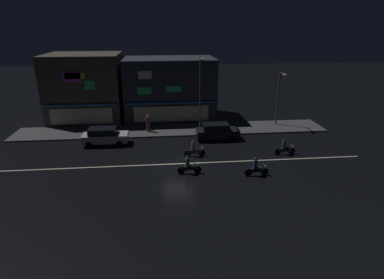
{
  "coord_description": "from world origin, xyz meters",
  "views": [
    {
      "loc": [
        -1.23,
        -24.35,
        11.03
      ],
      "look_at": [
        1.42,
        1.66,
        1.53
      ],
      "focal_mm": 29.73,
      "sensor_mm": 36.0,
      "label": 1
    }
  ],
  "objects_px": {
    "parked_car_trailing": "(217,131)",
    "motorcycle_following": "(256,168)",
    "streetlamp_west": "(200,88)",
    "parked_car_near_kerb": "(105,136)",
    "motorcycle_lead": "(285,148)",
    "traffic_cone": "(98,139)",
    "pedestrian_on_sidewalk": "(148,124)",
    "motorcycle_trailing_far": "(194,150)",
    "streetlamp_mid": "(279,93)",
    "motorcycle_opposite_lane": "(189,166)"
  },
  "relations": [
    {
      "from": "pedestrian_on_sidewalk",
      "to": "parked_car_trailing",
      "type": "relative_size",
      "value": 0.43
    },
    {
      "from": "streetlamp_mid",
      "to": "traffic_cone",
      "type": "relative_size",
      "value": 10.96
    },
    {
      "from": "streetlamp_west",
      "to": "motorcycle_following",
      "type": "distance_m",
      "value": 12.34
    },
    {
      "from": "traffic_cone",
      "to": "parked_car_near_kerb",
      "type": "bearing_deg",
      "value": -45.6
    },
    {
      "from": "parked_car_near_kerb",
      "to": "motorcycle_lead",
      "type": "bearing_deg",
      "value": -14.53
    },
    {
      "from": "motorcycle_trailing_far",
      "to": "traffic_cone",
      "type": "xyz_separation_m",
      "value": [
        -9.17,
        4.74,
        -0.36
      ]
    },
    {
      "from": "streetlamp_west",
      "to": "motorcycle_trailing_far",
      "type": "relative_size",
      "value": 4.13
    },
    {
      "from": "streetlamp_west",
      "to": "motorcycle_trailing_far",
      "type": "distance_m",
      "value": 8.22
    },
    {
      "from": "parked_car_trailing",
      "to": "motorcycle_opposite_lane",
      "type": "distance_m",
      "value": 8.36
    },
    {
      "from": "streetlamp_west",
      "to": "parked_car_near_kerb",
      "type": "xyz_separation_m",
      "value": [
        -9.7,
        -3.15,
        -3.85
      ]
    },
    {
      "from": "motorcycle_lead",
      "to": "traffic_cone",
      "type": "xyz_separation_m",
      "value": [
        -17.28,
        5.15,
        -0.36
      ]
    },
    {
      "from": "parked_car_trailing",
      "to": "motorcycle_opposite_lane",
      "type": "relative_size",
      "value": 2.26
    },
    {
      "from": "parked_car_trailing",
      "to": "motorcycle_opposite_lane",
      "type": "xyz_separation_m",
      "value": [
        -3.56,
        -7.57,
        -0.24
      ]
    },
    {
      "from": "parked_car_near_kerb",
      "to": "traffic_cone",
      "type": "xyz_separation_m",
      "value": [
        -0.88,
        0.9,
        -0.59
      ]
    },
    {
      "from": "motorcycle_following",
      "to": "traffic_cone",
      "type": "relative_size",
      "value": 3.45
    },
    {
      "from": "motorcycle_trailing_far",
      "to": "parked_car_trailing",
      "type": "bearing_deg",
      "value": 64.08
    },
    {
      "from": "motorcycle_following",
      "to": "motorcycle_lead",
      "type": "bearing_deg",
      "value": -125.84
    },
    {
      "from": "streetlamp_west",
      "to": "streetlamp_mid",
      "type": "bearing_deg",
      "value": 6.73
    },
    {
      "from": "pedestrian_on_sidewalk",
      "to": "motorcycle_opposite_lane",
      "type": "relative_size",
      "value": 0.97
    },
    {
      "from": "parked_car_near_kerb",
      "to": "motorcycle_following",
      "type": "relative_size",
      "value": 2.26
    },
    {
      "from": "pedestrian_on_sidewalk",
      "to": "parked_car_near_kerb",
      "type": "relative_size",
      "value": 0.43
    },
    {
      "from": "motorcycle_following",
      "to": "traffic_cone",
      "type": "distance_m",
      "value": 16.24
    },
    {
      "from": "pedestrian_on_sidewalk",
      "to": "motorcycle_opposite_lane",
      "type": "xyz_separation_m",
      "value": [
        3.42,
        -10.43,
        -0.36
      ]
    },
    {
      "from": "motorcycle_lead",
      "to": "motorcycle_opposite_lane",
      "type": "height_order",
      "value": "same"
    },
    {
      "from": "pedestrian_on_sidewalk",
      "to": "motorcycle_following",
      "type": "bearing_deg",
      "value": -123.28
    },
    {
      "from": "streetlamp_west",
      "to": "motorcycle_following",
      "type": "height_order",
      "value": "streetlamp_west"
    },
    {
      "from": "motorcycle_lead",
      "to": "traffic_cone",
      "type": "distance_m",
      "value": 18.03
    },
    {
      "from": "streetlamp_mid",
      "to": "parked_car_trailing",
      "type": "xyz_separation_m",
      "value": [
        -7.65,
        -3.87,
        -2.9
      ]
    },
    {
      "from": "parked_car_trailing",
      "to": "motorcycle_following",
      "type": "relative_size",
      "value": 2.26
    },
    {
      "from": "parked_car_trailing",
      "to": "motorcycle_trailing_far",
      "type": "xyz_separation_m",
      "value": [
        -2.78,
        -4.18,
        -0.24
      ]
    },
    {
      "from": "streetlamp_west",
      "to": "parked_car_near_kerb",
      "type": "relative_size",
      "value": 1.83
    },
    {
      "from": "parked_car_trailing",
      "to": "motorcycle_opposite_lane",
      "type": "bearing_deg",
      "value": -115.2
    },
    {
      "from": "parked_car_near_kerb",
      "to": "motorcycle_trailing_far",
      "type": "xyz_separation_m",
      "value": [
        8.29,
        -3.84,
        -0.24
      ]
    },
    {
      "from": "parked_car_trailing",
      "to": "motorcycle_trailing_far",
      "type": "distance_m",
      "value": 5.03
    },
    {
      "from": "pedestrian_on_sidewalk",
      "to": "streetlamp_mid",
      "type": "bearing_deg",
      "value": -66.37
    },
    {
      "from": "motorcycle_trailing_far",
      "to": "traffic_cone",
      "type": "relative_size",
      "value": 3.45
    },
    {
      "from": "pedestrian_on_sidewalk",
      "to": "motorcycle_lead",
      "type": "distance_m",
      "value": 14.4
    },
    {
      "from": "streetlamp_mid",
      "to": "parked_car_trailing",
      "type": "distance_m",
      "value": 9.05
    },
    {
      "from": "motorcycle_lead",
      "to": "parked_car_trailing",
      "type": "bearing_deg",
      "value": 135.34
    },
    {
      "from": "parked_car_trailing",
      "to": "traffic_cone",
      "type": "distance_m",
      "value": 11.98
    },
    {
      "from": "parked_car_near_kerb",
      "to": "motorcycle_lead",
      "type": "xyz_separation_m",
      "value": [
        16.4,
        -4.25,
        -0.24
      ]
    },
    {
      "from": "traffic_cone",
      "to": "motorcycle_trailing_far",
      "type": "bearing_deg",
      "value": -27.33
    },
    {
      "from": "streetlamp_mid",
      "to": "motorcycle_opposite_lane",
      "type": "bearing_deg",
      "value": -134.42
    },
    {
      "from": "motorcycle_following",
      "to": "motorcycle_opposite_lane",
      "type": "relative_size",
      "value": 1.0
    },
    {
      "from": "streetlamp_west",
      "to": "motorcycle_lead",
      "type": "xyz_separation_m",
      "value": [
        6.7,
        -7.4,
        -4.09
      ]
    },
    {
      "from": "motorcycle_opposite_lane",
      "to": "parked_car_near_kerb",
      "type": "bearing_deg",
      "value": -35.68
    },
    {
      "from": "pedestrian_on_sidewalk",
      "to": "motorcycle_trailing_far",
      "type": "bearing_deg",
      "value": -129.5
    },
    {
      "from": "streetlamp_mid",
      "to": "motorcycle_following",
      "type": "height_order",
      "value": "streetlamp_mid"
    },
    {
      "from": "traffic_cone",
      "to": "motorcycle_opposite_lane",
      "type": "bearing_deg",
      "value": -44.07
    },
    {
      "from": "streetlamp_mid",
      "to": "parked_car_near_kerb",
      "type": "xyz_separation_m",
      "value": [
        -18.71,
        -4.21,
        -2.9
      ]
    }
  ]
}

